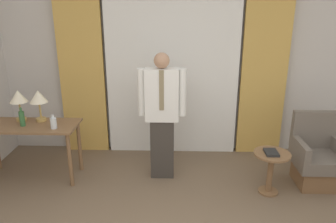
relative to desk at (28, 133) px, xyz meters
name	(u,v)px	position (x,y,z in m)	size (l,w,h in m)	color
wall_back	(172,64)	(1.84, 1.00, 0.71)	(10.00, 0.06, 2.70)	beige
curtain_sheer_center	(172,70)	(1.84, 0.87, 0.65)	(1.93, 0.06, 2.58)	white
curtain_drape_left	(82,69)	(0.50, 0.87, 0.65)	(0.66, 0.06, 2.58)	gold
curtain_drape_right	(264,70)	(3.17, 0.87, 0.65)	(0.66, 0.06, 2.58)	gold
desk	(28,133)	(0.00, 0.00, 0.00)	(1.28, 0.54, 0.75)	brown
table_lamp_left	(18,98)	(-0.13, 0.14, 0.42)	(0.23, 0.23, 0.41)	tan
table_lamp_right	(39,98)	(0.13, 0.14, 0.42)	(0.23, 0.23, 0.41)	tan
bottle_near_edge	(53,123)	(0.39, -0.12, 0.18)	(0.08, 0.08, 0.17)	silver
bottle_by_lamp	(22,118)	(-0.03, -0.05, 0.21)	(0.07, 0.07, 0.24)	#336638
person	(162,112)	(1.72, 0.08, 0.27)	(0.61, 0.20, 1.66)	#38332D
armchair	(317,159)	(3.70, -0.04, -0.30)	(0.58, 0.56, 0.91)	brown
side_table	(271,166)	(3.05, -0.29, -0.28)	(0.43, 0.43, 0.53)	brown
book	(271,152)	(3.03, -0.31, -0.09)	(0.15, 0.20, 0.03)	black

